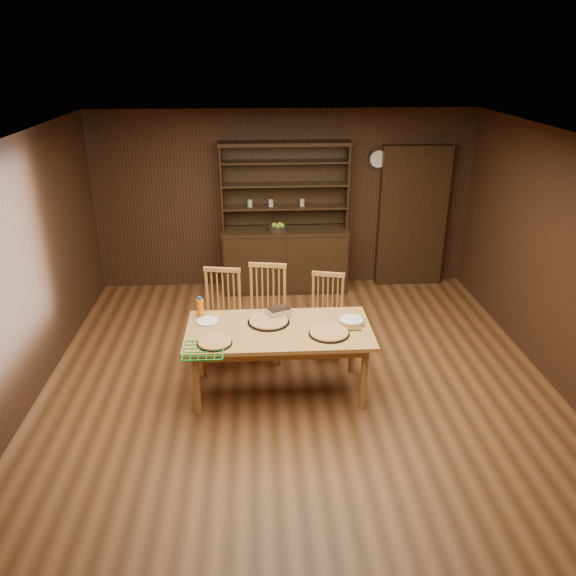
{
  "coord_description": "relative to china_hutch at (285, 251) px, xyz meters",
  "views": [
    {
      "loc": [
        -0.42,
        -5.06,
        3.38
      ],
      "look_at": [
        -0.1,
        0.4,
        1.02
      ],
      "focal_mm": 35.0,
      "sensor_mm": 36.0,
      "label": 1
    }
  ],
  "objects": [
    {
      "name": "juice_bottle",
      "position": [
        -1.03,
        -2.42,
        0.26
      ],
      "size": [
        0.08,
        0.08,
        0.22
      ],
      "color": "orange",
      "rests_on": "dining_table"
    },
    {
      "name": "room_shell",
      "position": [
        0.0,
        -2.75,
        0.98
      ],
      "size": [
        6.0,
        6.0,
        6.0
      ],
      "color": "silver",
      "rests_on": "floor"
    },
    {
      "name": "doorway",
      "position": [
        1.9,
        0.15,
        0.45
      ],
      "size": [
        1.0,
        0.18,
        2.1
      ],
      "primitive_type": "cube",
      "color": "black",
      "rests_on": "floor"
    },
    {
      "name": "pot_holder_b",
      "position": [
        0.58,
        -2.66,
        0.16
      ],
      "size": [
        0.22,
        0.22,
        0.01
      ],
      "primitive_type": "cube",
      "rotation": [
        0.0,
        0.0,
        -0.15
      ],
      "color": "#9F1412",
      "rests_on": "dining_table"
    },
    {
      "name": "plate_right",
      "position": [
        0.55,
        -2.62,
        0.16
      ],
      "size": [
        0.26,
        0.26,
        0.02
      ],
      "color": "silver",
      "rests_on": "dining_table"
    },
    {
      "name": "wall_clock",
      "position": [
        1.35,
        0.2,
        1.3
      ],
      "size": [
        0.3,
        0.05,
        0.3
      ],
      "color": "black",
      "rests_on": "room_shell"
    },
    {
      "name": "chair_left",
      "position": [
        -0.83,
        -1.98,
        -0.02
      ],
      "size": [
        0.51,
        0.49,
        1.09
      ],
      "rotation": [
        0.0,
        0.0,
        -0.17
      ],
      "color": "#C18242",
      "rests_on": "floor"
    },
    {
      "name": "pizza_left",
      "position": [
        -0.84,
        -3.04,
        0.17
      ],
      "size": [
        0.34,
        0.34,
        0.04
      ],
      "color": "black",
      "rests_on": "dining_table"
    },
    {
      "name": "cooling_rack",
      "position": [
        -0.94,
        -3.16,
        0.16
      ],
      "size": [
        0.48,
        0.48,
        0.02
      ],
      "primitive_type": null,
      "rotation": [
        0.0,
        0.0,
        0.38
      ],
      "color": "#0B922E",
      "rests_on": "dining_table"
    },
    {
      "name": "fruit_bowl",
      "position": [
        -0.11,
        -0.07,
        0.39
      ],
      "size": [
        0.29,
        0.29,
        0.12
      ],
      "color": "black",
      "rests_on": "china_hutch"
    },
    {
      "name": "dining_table",
      "position": [
        -0.21,
        -2.76,
        0.07
      ],
      "size": [
        1.88,
        0.94,
        0.75
      ],
      "color": "#BF8B42",
      "rests_on": "floor"
    },
    {
      "name": "pizza_right",
      "position": [
        0.28,
        -2.91,
        0.17
      ],
      "size": [
        0.41,
        0.41,
        0.04
      ],
      "color": "black",
      "rests_on": "dining_table"
    },
    {
      "name": "china_hutch",
      "position": [
        0.0,
        0.0,
        0.0
      ],
      "size": [
        1.84,
        0.52,
        2.17
      ],
      "color": "black",
      "rests_on": "floor"
    },
    {
      "name": "foil_dish",
      "position": [
        -0.2,
        -2.47,
        0.2
      ],
      "size": [
        0.27,
        0.24,
        0.09
      ],
      "primitive_type": "cube",
      "rotation": [
        0.0,
        0.0,
        0.42
      ],
      "color": "silver",
      "rests_on": "dining_table"
    },
    {
      "name": "pizza_center",
      "position": [
        -0.31,
        -2.62,
        0.17
      ],
      "size": [
        0.44,
        0.44,
        0.04
      ],
      "color": "black",
      "rests_on": "dining_table"
    },
    {
      "name": "plate_left",
      "position": [
        -0.94,
        -2.56,
        0.16
      ],
      "size": [
        0.25,
        0.25,
        0.02
      ],
      "color": "silver",
      "rests_on": "dining_table"
    },
    {
      "name": "floor",
      "position": [
        0.0,
        -2.75,
        -0.6
      ],
      "size": [
        6.0,
        6.0,
        0.0
      ],
      "primitive_type": "plane",
      "color": "brown",
      "rests_on": "ground"
    },
    {
      "name": "chair_right",
      "position": [
        0.38,
        -1.93,
        -0.07
      ],
      "size": [
        0.48,
        0.47,
        0.99
      ],
      "rotation": [
        0.0,
        0.0,
        -0.24
      ],
      "color": "#C18242",
      "rests_on": "floor"
    },
    {
      "name": "chair_center",
      "position": [
        -0.32,
        -1.94,
        -0.0
      ],
      "size": [
        0.53,
        0.51,
        1.11
      ],
      "rotation": [
        0.0,
        0.0,
        -0.18
      ],
      "color": "#C18242",
      "rests_on": "floor"
    },
    {
      "name": "pot_holder_a",
      "position": [
        0.52,
        -2.76,
        0.16
      ],
      "size": [
        0.21,
        0.21,
        0.01
      ],
      "primitive_type": "cube",
      "rotation": [
        0.0,
        0.0,
        -0.05
      ],
      "color": "#9F1412",
      "rests_on": "dining_table"
    }
  ]
}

